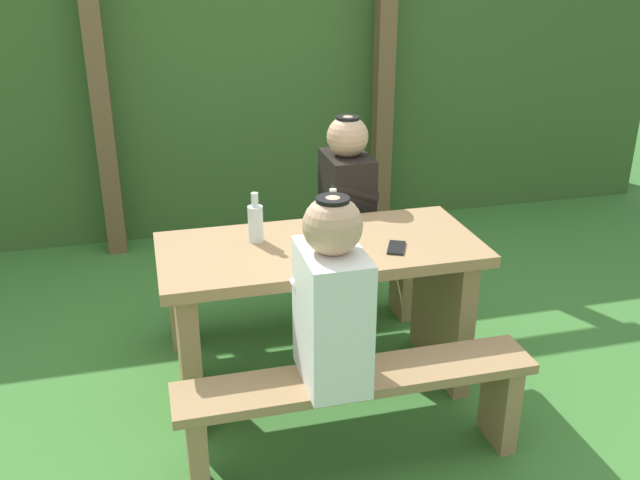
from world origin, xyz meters
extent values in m
plane|color=#3D7832|center=(0.00, 0.00, 0.00)|extent=(12.00, 12.00, 0.00)
cube|color=#395E29|center=(0.00, 2.40, 0.94)|extent=(6.40, 0.70, 1.87)
cube|color=brown|center=(-0.94, 1.88, 1.00)|extent=(0.12, 0.12, 2.00)
cube|color=brown|center=(0.94, 1.88, 1.00)|extent=(0.12, 0.12, 2.00)
cube|color=#9E7A51|center=(0.00, 0.00, 0.70)|extent=(1.40, 0.64, 0.05)
cube|color=#9E7A51|center=(-0.60, 0.00, 0.34)|extent=(0.08, 0.54, 0.68)
cube|color=#9E7A51|center=(0.60, 0.00, 0.34)|extent=(0.08, 0.54, 0.68)
cube|color=#9E7A51|center=(0.00, -0.57, 0.41)|extent=(1.40, 0.24, 0.04)
cube|color=#9E7A51|center=(-0.62, -0.57, 0.20)|extent=(0.07, 0.22, 0.39)
cube|color=#9E7A51|center=(0.62, -0.57, 0.20)|extent=(0.07, 0.22, 0.39)
cube|color=#9E7A51|center=(0.00, 0.57, 0.41)|extent=(1.40, 0.24, 0.04)
cube|color=#9E7A51|center=(-0.62, 0.57, 0.20)|extent=(0.07, 0.22, 0.39)
cube|color=#9E7A51|center=(0.62, 0.57, 0.20)|extent=(0.07, 0.22, 0.39)
cube|color=white|center=(-0.10, -0.57, 0.69)|extent=(0.22, 0.34, 0.52)
sphere|color=tan|center=(-0.10, -0.57, 1.04)|extent=(0.21, 0.21, 0.21)
cylinder|color=black|center=(-0.10, -0.57, 1.13)|extent=(0.12, 0.12, 0.02)
cylinder|color=white|center=(-0.10, -0.43, 0.79)|extent=(0.25, 0.07, 0.15)
cube|color=black|center=(0.29, 0.57, 0.69)|extent=(0.22, 0.34, 0.52)
sphere|color=tan|center=(0.29, 0.57, 1.04)|extent=(0.21, 0.21, 0.21)
cylinder|color=black|center=(0.29, 0.57, 1.13)|extent=(0.12, 0.12, 0.02)
cylinder|color=black|center=(0.29, 0.43, 0.79)|extent=(0.25, 0.07, 0.15)
cylinder|color=silver|center=(-0.02, -0.10, 0.77)|extent=(0.08, 0.08, 0.09)
cylinder|color=silver|center=(-0.26, 0.11, 0.81)|extent=(0.07, 0.07, 0.16)
cylinder|color=silver|center=(-0.26, 0.11, 0.92)|extent=(0.03, 0.03, 0.06)
cylinder|color=silver|center=(0.06, 0.01, 0.81)|extent=(0.07, 0.07, 0.17)
cylinder|color=silver|center=(0.06, 0.01, 0.93)|extent=(0.03, 0.03, 0.08)
cube|color=black|center=(0.30, -0.13, 0.73)|extent=(0.12, 0.16, 0.01)
camera|label=1|loc=(-0.70, -2.71, 1.93)|focal=39.33mm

